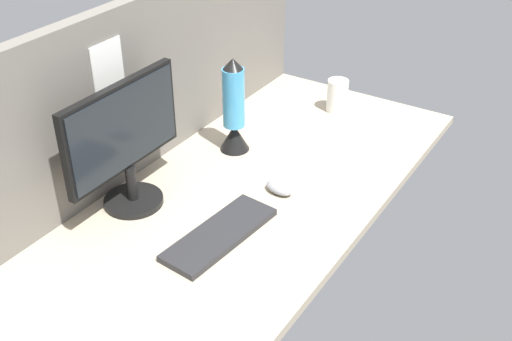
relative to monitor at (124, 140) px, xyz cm
name	(u,v)px	position (x,y,z in cm)	size (l,w,h in cm)	color
ground_plane	(234,203)	(18.20, -25.12, -23.41)	(180.00, 80.00, 3.00)	tan
cubicle_wall_back	(133,89)	(18.18, 12.37, 5.85)	(180.00, 5.50, 55.47)	slate
monitor	(124,140)	(0.00, 0.00, 0.00)	(43.96, 18.00, 39.22)	black
keyboard	(220,234)	(0.42, -32.43, -20.91)	(37.00, 13.00, 2.00)	#262628
mouse	(279,188)	(28.76, -35.16, -20.21)	(5.60, 9.60, 3.40)	#99999E
mug_ceramic_white	(338,95)	(89.12, -25.31, -15.54)	(12.04, 7.96, 12.66)	white
lava_lamp	(234,113)	(43.52, -8.28, -7.78)	(10.29, 10.29, 33.66)	black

